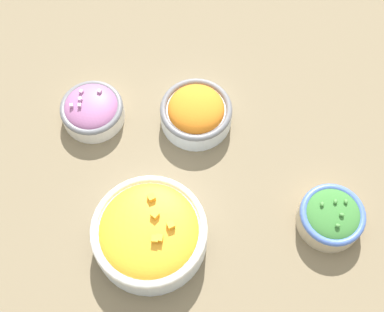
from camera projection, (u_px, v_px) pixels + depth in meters
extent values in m
plane|color=#75664C|center=(192.00, 163.00, 0.97)|extent=(3.00, 3.00, 0.00)
cylinder|color=silver|center=(196.00, 115.00, 0.99)|extent=(0.13, 0.13, 0.04)
torus|color=slate|center=(196.00, 109.00, 0.97)|extent=(0.13, 0.13, 0.01)
ellipsoid|color=orange|center=(196.00, 109.00, 0.97)|extent=(0.10, 0.10, 0.05)
cylinder|color=silver|center=(150.00, 235.00, 0.88)|extent=(0.19, 0.19, 0.05)
torus|color=silver|center=(149.00, 230.00, 0.86)|extent=(0.19, 0.19, 0.01)
ellipsoid|color=orange|center=(149.00, 230.00, 0.86)|extent=(0.16, 0.16, 0.03)
cube|color=#F4A828|center=(155.00, 215.00, 0.84)|extent=(0.01, 0.01, 0.01)
cube|color=#F4A828|center=(171.00, 225.00, 0.84)|extent=(0.01, 0.01, 0.01)
cube|color=#F4A828|center=(152.00, 197.00, 0.86)|extent=(0.01, 0.01, 0.01)
cube|color=#F4A828|center=(159.00, 238.00, 0.83)|extent=(0.01, 0.01, 0.01)
cube|color=#F4A828|center=(155.00, 239.00, 0.83)|extent=(0.01, 0.01, 0.01)
cylinder|color=silver|center=(93.00, 112.00, 1.00)|extent=(0.12, 0.12, 0.03)
torus|color=slate|center=(91.00, 108.00, 0.98)|extent=(0.12, 0.12, 0.01)
ellipsoid|color=#9E5B8E|center=(91.00, 108.00, 0.98)|extent=(0.10, 0.10, 0.04)
cube|color=#C699C1|center=(99.00, 91.00, 0.97)|extent=(0.01, 0.01, 0.01)
cube|color=#C699C1|center=(81.00, 92.00, 0.97)|extent=(0.01, 0.01, 0.01)
cube|color=#C699C1|center=(72.00, 105.00, 0.96)|extent=(0.01, 0.01, 0.01)
cube|color=#C699C1|center=(80.00, 99.00, 0.96)|extent=(0.01, 0.01, 0.01)
cube|color=#C699C1|center=(80.00, 105.00, 0.96)|extent=(0.01, 0.01, 0.01)
cylinder|color=beige|center=(330.00, 218.00, 0.90)|extent=(0.11, 0.11, 0.04)
torus|color=#4766B7|center=(333.00, 214.00, 0.88)|extent=(0.11, 0.11, 0.01)
ellipsoid|color=#387533|center=(333.00, 214.00, 0.88)|extent=(0.09, 0.09, 0.03)
ellipsoid|color=#47893D|center=(346.00, 202.00, 0.88)|extent=(0.01, 0.01, 0.01)
ellipsoid|color=#47893D|center=(336.00, 202.00, 0.88)|extent=(0.01, 0.01, 0.01)
ellipsoid|color=#47893D|center=(322.00, 204.00, 0.88)|extent=(0.01, 0.01, 0.01)
ellipsoid|color=#47893D|center=(342.00, 215.00, 0.87)|extent=(0.01, 0.01, 0.01)
ellipsoid|color=#47893D|center=(338.00, 226.00, 0.86)|extent=(0.01, 0.01, 0.01)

